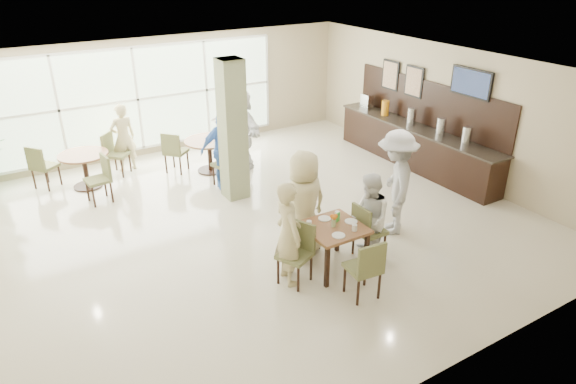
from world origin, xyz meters
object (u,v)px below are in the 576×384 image
adult_b (240,128)px  round_table_left (84,162)px  adult_standing (123,138)px  main_table (333,232)px  teen_standing (395,183)px  teen_far (304,203)px  round_table_right (209,147)px  buffet_counter (415,143)px  teen_left (288,233)px  adult_a (223,150)px  teen_right (369,218)px

adult_b → round_table_left: bearing=-111.6°
adult_standing → main_table: bearing=101.2°
teen_standing → teen_far: bearing=-61.1°
round_table_left → adult_b: (3.34, -0.67, 0.36)m
round_table_right → adult_b: 0.83m
main_table → buffet_counter: buffet_counter is taller
buffet_counter → teen_far: 4.66m
teen_left → adult_a: bearing=-3.3°
round_table_right → teen_standing: teen_standing is taller
main_table → adult_standing: (-1.66, 5.73, 0.13)m
teen_right → round_table_right: bearing=-150.1°
round_table_right → teen_left: teen_left is taller
round_table_left → teen_left: (1.87, -5.17, 0.26)m
teen_left → teen_far: teen_far is taller
main_table → round_table_right: same height
teen_right → teen_standing: 1.08m
teen_far → buffet_counter: bearing=-160.8°
round_table_right → teen_far: teen_far is taller
adult_a → teen_far: bearing=-88.1°
round_table_right → teen_right: teen_right is taller
main_table → adult_a: 3.75m
teen_right → teen_standing: teen_standing is taller
teen_left → teen_far: (0.66, 0.59, 0.07)m
round_table_right → teen_far: 4.02m
round_table_left → teen_right: 6.25m
round_table_right → teen_standing: 4.59m
teen_right → adult_standing: adult_standing is taller
teen_right → adult_b: bearing=-159.1°
round_table_right → adult_b: size_ratio=0.60×
buffet_counter → teen_left: bearing=-153.9°
main_table → adult_a: bearing=92.1°
teen_standing → adult_a: size_ratio=1.14×
round_table_left → adult_b: 3.43m
adult_a → buffet_counter: bearing=-14.7°
main_table → adult_b: size_ratio=0.48×
round_table_left → adult_a: bearing=-31.0°
buffet_counter → teen_standing: size_ratio=2.49×
teen_far → adult_b: bearing=-105.8°
teen_far → teen_standing: bearing=167.7°
teen_far → teen_standing: teen_standing is taller
teen_standing → adult_a: bearing=-115.0°
teen_far → round_table_right: bearing=-95.0°
main_table → teen_standing: size_ratio=0.47×
round_table_left → teen_right: bearing=-58.0°
main_table → adult_a: adult_a is taller
round_table_right → teen_left: bearing=-99.0°
adult_a → main_table: bearing=-86.5°
main_table → teen_left: (-0.77, 0.08, 0.17)m
teen_right → buffet_counter: bearing=147.5°
teen_right → adult_a: size_ratio=0.89×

